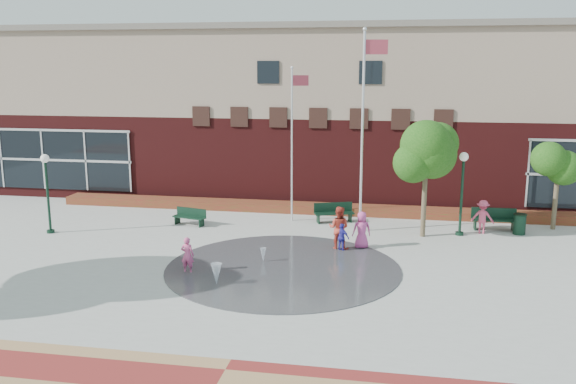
% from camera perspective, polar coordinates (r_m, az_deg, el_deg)
% --- Properties ---
extents(ground, '(120.00, 120.00, 0.00)m').
position_cam_1_polar(ground, '(19.18, -2.13, -10.05)').
color(ground, '#666056').
rests_on(ground, ground).
extents(plaza_concrete, '(46.00, 18.00, 0.01)m').
position_cam_1_polar(plaza_concrete, '(22.87, 0.00, -6.38)').
color(plaza_concrete, '#A8A8A0').
rests_on(plaza_concrete, ground).
extents(splash_pad, '(8.40, 8.40, 0.01)m').
position_cam_1_polar(splash_pad, '(21.93, -0.46, -7.18)').
color(splash_pad, '#383A3D').
rests_on(splash_pad, ground).
extents(library_building, '(44.40, 10.40, 9.20)m').
position_cam_1_polar(library_building, '(35.17, 3.89, 7.69)').
color(library_building, '#4C1314').
rests_on(library_building, ground).
extents(flower_bed, '(26.00, 1.20, 0.40)m').
position_cam_1_polar(flower_bed, '(30.10, 2.54, -1.95)').
color(flower_bed, '#A90720').
rests_on(flower_bed, ground).
extents(flagpole_left, '(0.78, 0.37, 7.08)m').
position_cam_1_polar(flagpole_left, '(27.78, 0.44, 5.19)').
color(flagpole_left, silver).
rests_on(flagpole_left, ground).
extents(flagpole_right, '(1.05, 0.32, 8.67)m').
position_cam_1_polar(flagpole_right, '(26.06, 7.11, 6.65)').
color(flagpole_right, silver).
rests_on(flagpole_right, ground).
extents(lamp_left, '(0.37, 0.37, 3.45)m').
position_cam_1_polar(lamp_left, '(27.91, -21.63, 0.65)').
color(lamp_left, black).
rests_on(lamp_left, ground).
extents(lamp_right, '(0.38, 0.38, 3.59)m').
position_cam_1_polar(lamp_right, '(26.60, 16.00, 0.70)').
color(lamp_right, black).
rests_on(lamp_right, ground).
extents(bench_left, '(1.62, 0.81, 0.78)m').
position_cam_1_polar(bench_left, '(27.99, -9.20, -2.61)').
color(bench_left, black).
rests_on(bench_left, ground).
extents(bench_mid, '(1.88, 1.10, 0.91)m').
position_cam_1_polar(bench_mid, '(28.19, 4.33, -2.29)').
color(bench_mid, black).
rests_on(bench_mid, ground).
extents(bench_right, '(1.94, 0.57, 0.97)m').
position_cam_1_polar(bench_right, '(28.29, 18.70, -2.80)').
color(bench_right, black).
rests_on(bench_right, ground).
extents(trash_can, '(0.56, 0.56, 0.91)m').
position_cam_1_polar(trash_can, '(27.93, 20.84, -2.82)').
color(trash_can, black).
rests_on(trash_can, ground).
extents(tree_mid, '(2.96, 2.96, 4.99)m').
position_cam_1_polar(tree_mid, '(25.79, 12.82, 3.69)').
color(tree_mid, brown).
rests_on(tree_mid, ground).
extents(tree_small_right, '(2.22, 2.22, 3.79)m').
position_cam_1_polar(tree_small_right, '(28.91, 23.97, 2.07)').
color(tree_small_right, brown).
rests_on(tree_small_right, ground).
extents(water_jet_a, '(0.37, 0.37, 0.72)m').
position_cam_1_polar(water_jet_a, '(20.47, -6.69, -8.69)').
color(water_jet_a, white).
rests_on(water_jet_a, ground).
extents(water_jet_b, '(0.23, 0.23, 0.52)m').
position_cam_1_polar(water_jet_b, '(22.63, -2.33, -6.60)').
color(water_jet_b, white).
rests_on(water_jet_b, ground).
extents(child_splash, '(0.49, 0.34, 1.30)m').
position_cam_1_polar(child_splash, '(21.61, -9.39, -5.84)').
color(child_splash, '#DE528B').
rests_on(child_splash, ground).
extents(adult_red, '(0.93, 0.78, 1.73)m').
position_cam_1_polar(adult_red, '(24.05, 4.77, -3.37)').
color(adult_red, '#C23D2D').
rests_on(adult_red, ground).
extents(adult_pink, '(0.82, 0.64, 1.49)m').
position_cam_1_polar(adult_pink, '(24.28, 6.91, -3.56)').
color(adult_pink, '#D24996').
rests_on(adult_pink, ground).
extents(child_blue, '(0.70, 0.53, 1.11)m').
position_cam_1_polar(child_blue, '(23.88, 5.06, -4.26)').
color(child_blue, '#3933BA').
rests_on(child_blue, ground).
extents(person_bench, '(1.06, 0.77, 1.47)m').
position_cam_1_polar(person_bench, '(27.50, 17.75, -2.24)').
color(person_bench, '#E14D70').
rests_on(person_bench, ground).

